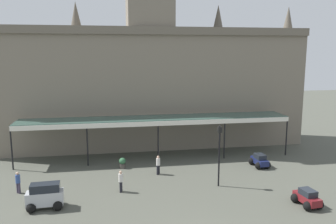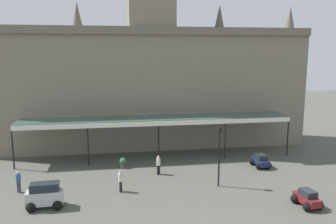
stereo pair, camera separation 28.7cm
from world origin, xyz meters
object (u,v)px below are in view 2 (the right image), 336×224
object	(u,v)px
car_silver_van	(45,197)
victorian_lamppost	(219,149)
pedestrian_beside_cars	(18,181)
car_navy_sedan	(260,162)
car_maroon_sedan	(307,199)
pedestrian_near_entrance	(158,164)
planter_forecourt_centre	(123,163)
pedestrian_crossing_forecourt	(121,180)

from	to	relation	value
car_silver_van	victorian_lamppost	distance (m)	13.11
pedestrian_beside_cars	victorian_lamppost	size ratio (longest dim) A/B	0.34
car_navy_sedan	car_maroon_sedan	xyz separation A→B (m)	(-0.30, -8.32, 0.00)
pedestrian_near_entrance	victorian_lamppost	size ratio (longest dim) A/B	0.34
car_navy_sedan	pedestrian_beside_cars	size ratio (longest dim) A/B	1.25
car_maroon_sedan	victorian_lamppost	world-z (taller)	victorian_lamppost
car_silver_van	planter_forecourt_centre	xyz separation A→B (m)	(5.47, 7.42, -0.32)
car_navy_sedan	pedestrian_crossing_forecourt	world-z (taller)	pedestrian_crossing_forecourt
pedestrian_near_entrance	car_navy_sedan	bearing A→B (deg)	2.75
car_silver_van	planter_forecourt_centre	size ratio (longest dim) A/B	2.55
car_silver_van	pedestrian_beside_cars	distance (m)	3.88
car_silver_van	victorian_lamppost	size ratio (longest dim) A/B	0.50
pedestrian_near_entrance	victorian_lamppost	xyz separation A→B (m)	(4.32, -3.42, 2.15)
pedestrian_crossing_forecourt	victorian_lamppost	bearing A→B (deg)	-0.95
pedestrian_near_entrance	pedestrian_beside_cars	world-z (taller)	same
car_silver_van	victorian_lamppost	xyz separation A→B (m)	(12.78, 1.84, 2.25)
pedestrian_near_entrance	pedestrian_crossing_forecourt	size ratio (longest dim) A/B	1.00
pedestrian_near_entrance	pedestrian_beside_cars	size ratio (longest dim) A/B	1.00
pedestrian_beside_cars	pedestrian_crossing_forecourt	bearing A→B (deg)	-7.87
car_maroon_sedan	victorian_lamppost	bearing A→B (deg)	137.87
car_navy_sedan	car_silver_van	world-z (taller)	car_silver_van
pedestrian_crossing_forecourt	planter_forecourt_centre	world-z (taller)	pedestrian_crossing_forecourt
car_silver_van	pedestrian_crossing_forecourt	world-z (taller)	car_silver_van
victorian_lamppost	planter_forecourt_centre	bearing A→B (deg)	142.61
car_navy_sedan	pedestrian_beside_cars	bearing A→B (deg)	-172.46
car_maroon_sedan	pedestrian_near_entrance	bearing A→B (deg)	139.60
pedestrian_beside_cars	victorian_lamppost	distance (m)	15.42
car_navy_sedan	car_maroon_sedan	bearing A→B (deg)	-92.04
car_maroon_sedan	victorian_lamppost	xyz separation A→B (m)	(-4.91, 4.44, 2.56)
pedestrian_crossing_forecourt	pedestrian_near_entrance	bearing A→B (deg)	44.79
car_silver_van	car_navy_sedan	bearing A→B (deg)	17.62
planter_forecourt_centre	car_navy_sedan	bearing A→B (deg)	-7.78
pedestrian_crossing_forecourt	pedestrian_beside_cars	distance (m)	7.66
planter_forecourt_centre	pedestrian_crossing_forecourt	bearing A→B (deg)	-93.44
pedestrian_crossing_forecourt	pedestrian_beside_cars	xyz separation A→B (m)	(-7.58, 1.05, 0.00)
planter_forecourt_centre	pedestrian_beside_cars	bearing A→B (deg)	-150.85
victorian_lamppost	pedestrian_near_entrance	bearing A→B (deg)	141.67
pedestrian_near_entrance	pedestrian_beside_cars	distance (m)	11.13
car_navy_sedan	planter_forecourt_centre	world-z (taller)	car_navy_sedan
car_navy_sedan	car_maroon_sedan	distance (m)	8.32
car_navy_sedan	pedestrian_beside_cars	distance (m)	20.61
planter_forecourt_centre	victorian_lamppost	bearing A→B (deg)	-37.39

